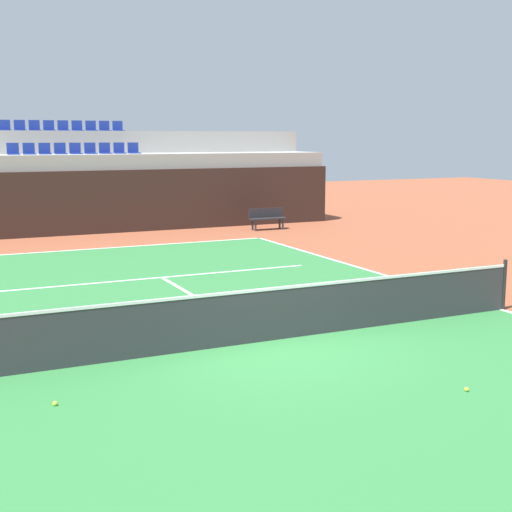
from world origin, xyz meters
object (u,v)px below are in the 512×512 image
object	(u,v)px
tennis_net	(271,314)
tennis_ball_0	(467,389)
player_bench	(267,217)
tennis_ball_1	(55,403)

from	to	relation	value
tennis_net	tennis_ball_0	distance (m)	3.81
player_bench	tennis_ball_0	xyz separation A→B (m)	(-5.37, -17.55, -0.46)
tennis_net	tennis_ball_1	world-z (taller)	tennis_net
tennis_ball_0	tennis_net	bearing A→B (deg)	111.79
tennis_net	player_bench	bearing A→B (deg)	64.22
player_bench	tennis_ball_1	size ratio (longest dim) A/B	22.73
tennis_net	tennis_ball_0	xyz separation A→B (m)	(1.40, -3.51, -0.47)
tennis_net	player_bench	distance (m)	15.58
tennis_net	player_bench	xyz separation A→B (m)	(6.78, 14.03, -0.00)
player_bench	tennis_ball_1	distance (m)	18.99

